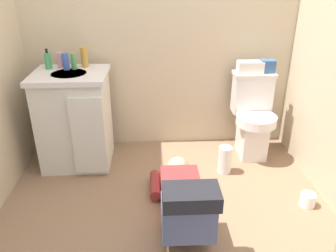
{
  "coord_description": "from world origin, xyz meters",
  "views": [
    {
      "loc": [
        -0.08,
        -1.99,
        1.58
      ],
      "look_at": [
        0.04,
        0.4,
        0.45
      ],
      "focal_mm": 35.93,
      "sensor_mm": 36.0,
      "label": 1
    }
  ],
  "objects_px": {
    "faucet": "(72,62)",
    "toilet_paper_roll": "(308,200)",
    "bottle_amber": "(84,57)",
    "paper_towel_roll": "(225,160)",
    "tissue_box": "(250,67)",
    "bottle_pink": "(61,60)",
    "vanity_cabinet": "(75,119)",
    "person_plumber": "(183,199)",
    "toiletry_bag": "(267,66)",
    "soap_dispenser": "(48,61)",
    "toilet": "(253,117)",
    "bottle_green": "(74,61)",
    "bottle_blue": "(66,62)"
  },
  "relations": [
    {
      "from": "faucet",
      "to": "toilet_paper_roll",
      "type": "bearing_deg",
      "value": -25.84
    },
    {
      "from": "bottle_amber",
      "to": "paper_towel_roll",
      "type": "relative_size",
      "value": 0.71
    },
    {
      "from": "faucet",
      "to": "paper_towel_roll",
      "type": "height_order",
      "value": "faucet"
    },
    {
      "from": "tissue_box",
      "to": "faucet",
      "type": "bearing_deg",
      "value": -179.1
    },
    {
      "from": "bottle_pink",
      "to": "bottle_amber",
      "type": "height_order",
      "value": "bottle_amber"
    },
    {
      "from": "vanity_cabinet",
      "to": "bottle_amber",
      "type": "xyz_separation_m",
      "value": [
        0.1,
        0.16,
        0.49
      ]
    },
    {
      "from": "person_plumber",
      "to": "paper_towel_roll",
      "type": "xyz_separation_m",
      "value": [
        0.41,
        0.59,
        -0.06
      ]
    },
    {
      "from": "toiletry_bag",
      "to": "soap_dispenser",
      "type": "distance_m",
      "value": 1.86
    },
    {
      "from": "toiletry_bag",
      "to": "paper_towel_roll",
      "type": "height_order",
      "value": "toiletry_bag"
    },
    {
      "from": "toilet_paper_roll",
      "to": "person_plumber",
      "type": "bearing_deg",
      "value": -173.06
    },
    {
      "from": "toilet",
      "to": "paper_towel_roll",
      "type": "distance_m",
      "value": 0.5
    },
    {
      "from": "faucet",
      "to": "toiletry_bag",
      "type": "relative_size",
      "value": 0.81
    },
    {
      "from": "person_plumber",
      "to": "toilet",
      "type": "bearing_deg",
      "value": 52.03
    },
    {
      "from": "bottle_green",
      "to": "bottle_amber",
      "type": "bearing_deg",
      "value": 39.28
    },
    {
      "from": "toilet",
      "to": "paper_towel_roll",
      "type": "bearing_deg",
      "value": -133.2
    },
    {
      "from": "toilet",
      "to": "toilet_paper_roll",
      "type": "bearing_deg",
      "value": -74.71
    },
    {
      "from": "vanity_cabinet",
      "to": "bottle_green",
      "type": "bearing_deg",
      "value": 78.24
    },
    {
      "from": "person_plumber",
      "to": "bottle_amber",
      "type": "bearing_deg",
      "value": 127.23
    },
    {
      "from": "person_plumber",
      "to": "toiletry_bag",
      "type": "distance_m",
      "value": 1.43
    },
    {
      "from": "faucet",
      "to": "toiletry_bag",
      "type": "distance_m",
      "value": 1.67
    },
    {
      "from": "soap_dispenser",
      "to": "person_plumber",
      "type": "bearing_deg",
      "value": -42.42
    },
    {
      "from": "vanity_cabinet",
      "to": "toiletry_bag",
      "type": "relative_size",
      "value": 6.61
    },
    {
      "from": "bottle_pink",
      "to": "paper_towel_roll",
      "type": "height_order",
      "value": "bottle_pink"
    },
    {
      "from": "vanity_cabinet",
      "to": "bottle_amber",
      "type": "bearing_deg",
      "value": 59.2
    },
    {
      "from": "vanity_cabinet",
      "to": "person_plumber",
      "type": "distance_m",
      "value": 1.21
    },
    {
      "from": "bottle_green",
      "to": "toilet_paper_roll",
      "type": "distance_m",
      "value": 2.11
    },
    {
      "from": "toilet",
      "to": "soap_dispenser",
      "type": "distance_m",
      "value": 1.83
    },
    {
      "from": "toiletry_bag",
      "to": "bottle_amber",
      "type": "bearing_deg",
      "value": -179.75
    },
    {
      "from": "toilet",
      "to": "vanity_cabinet",
      "type": "bearing_deg",
      "value": -177.08
    },
    {
      "from": "bottle_blue",
      "to": "bottle_green",
      "type": "relative_size",
      "value": 1.03
    },
    {
      "from": "tissue_box",
      "to": "bottle_pink",
      "type": "relative_size",
      "value": 1.72
    },
    {
      "from": "faucet",
      "to": "bottle_amber",
      "type": "height_order",
      "value": "bottle_amber"
    },
    {
      "from": "toiletry_bag",
      "to": "bottle_pink",
      "type": "xyz_separation_m",
      "value": [
        -1.76,
        -0.01,
        0.08
      ]
    },
    {
      "from": "toiletry_bag",
      "to": "bottle_green",
      "type": "relative_size",
      "value": 0.94
    },
    {
      "from": "toiletry_bag",
      "to": "toilet",
      "type": "bearing_deg",
      "value": -139.23
    },
    {
      "from": "tissue_box",
      "to": "toilet_paper_roll",
      "type": "xyz_separation_m",
      "value": [
        0.26,
        -0.88,
        -0.75
      ]
    },
    {
      "from": "toilet_paper_roll",
      "to": "bottle_green",
      "type": "bearing_deg",
      "value": 155.06
    },
    {
      "from": "tissue_box",
      "to": "toiletry_bag",
      "type": "xyz_separation_m",
      "value": [
        0.15,
        0.0,
        0.01
      ]
    },
    {
      "from": "toilet",
      "to": "toilet_paper_roll",
      "type": "xyz_separation_m",
      "value": [
        0.22,
        -0.79,
        -0.32
      ]
    },
    {
      "from": "faucet",
      "to": "tissue_box",
      "type": "relative_size",
      "value": 0.45
    },
    {
      "from": "bottle_green",
      "to": "bottle_amber",
      "type": "relative_size",
      "value": 0.78
    },
    {
      "from": "faucet",
      "to": "toilet_paper_roll",
      "type": "xyz_separation_m",
      "value": [
        1.78,
        -0.86,
        -0.82
      ]
    },
    {
      "from": "toiletry_bag",
      "to": "bottle_pink",
      "type": "bearing_deg",
      "value": -179.64
    },
    {
      "from": "tissue_box",
      "to": "bottle_pink",
      "type": "bearing_deg",
      "value": -179.61
    },
    {
      "from": "person_plumber",
      "to": "bottle_pink",
      "type": "bearing_deg",
      "value": 133.9
    },
    {
      "from": "soap_dispenser",
      "to": "bottle_amber",
      "type": "relative_size",
      "value": 0.98
    },
    {
      "from": "vanity_cabinet",
      "to": "tissue_box",
      "type": "xyz_separation_m",
      "value": [
        1.51,
        0.17,
        0.38
      ]
    },
    {
      "from": "tissue_box",
      "to": "bottle_green",
      "type": "height_order",
      "value": "bottle_green"
    },
    {
      "from": "bottle_blue",
      "to": "toilet",
      "type": "bearing_deg",
      "value": -0.36
    },
    {
      "from": "bottle_blue",
      "to": "toilet_paper_roll",
      "type": "bearing_deg",
      "value": -23.9
    }
  ]
}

